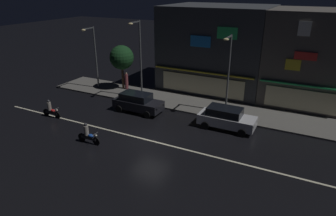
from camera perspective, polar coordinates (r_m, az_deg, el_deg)
name	(u,v)px	position (r m, az deg, el deg)	size (l,w,h in m)	color
ground_plane	(150,141)	(21.44, -3.41, -6.26)	(140.00, 140.00, 0.00)	black
lane_divider_stripe	(150,141)	(21.44, -3.41, -6.25)	(28.81, 0.16, 0.01)	beige
sidewalk_far	(193,104)	(27.81, 4.75, 0.78)	(30.33, 4.22, 0.14)	#5B5954
storefront_left_block	(311,58)	(30.26, 25.70, 8.63)	(7.67, 7.23, 8.42)	#56514C
storefront_center_block	(217,48)	(32.43, 9.41, 11.34)	(10.46, 8.65, 8.47)	#383A3F
streetlamp_west	(94,53)	(31.77, -13.99, 10.24)	(0.44, 1.64, 6.37)	#47494C
streetlamp_mid	(139,54)	(27.96, -5.52, 10.22)	(0.44, 1.64, 7.29)	#47494C
streetlamp_east	(228,68)	(24.94, 11.42, 7.50)	(0.44, 1.64, 6.56)	#47494C
pedestrian_on_sidewalk	(126,81)	(31.71, -7.96, 5.10)	(0.36, 0.36, 1.80)	brown
street_tree	(122,58)	(31.22, -8.85, 9.50)	(2.47, 2.47, 4.56)	#473323
parked_car_near_kerb	(138,102)	(26.06, -5.83, 1.12)	(4.30, 1.98, 1.67)	black
parked_car_trailing	(226,118)	(23.29, 11.08, -1.86)	(4.30, 1.98, 1.67)	silver
motorcycle_lead	(51,110)	(26.79, -21.53, -0.34)	(1.90, 0.60, 1.52)	black
motorcycle_following	(88,135)	(21.58, -15.07, -4.97)	(1.90, 0.60, 1.52)	black
traffic_cone	(200,116)	(24.81, 6.10, -1.50)	(0.36, 0.36, 0.55)	orange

